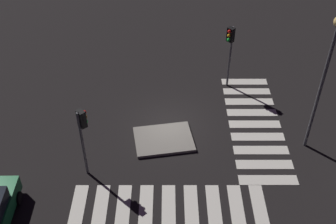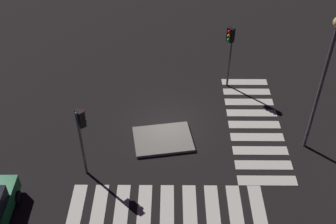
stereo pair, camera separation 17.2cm
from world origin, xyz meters
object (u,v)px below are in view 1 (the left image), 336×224
(traffic_island, at_px, (163,139))
(traffic_light_north, at_px, (230,43))
(street_lamp, at_px, (327,65))
(traffic_light_south, at_px, (82,128))

(traffic_island, height_order, traffic_light_north, traffic_light_north)
(traffic_island, height_order, street_lamp, street_lamp)
(traffic_light_north, height_order, traffic_light_south, traffic_light_north)
(traffic_light_south, bearing_deg, traffic_light_north, 1.55)
(traffic_island, distance_m, street_lamp, 9.99)
(traffic_island, bearing_deg, traffic_light_south, -148.15)
(traffic_light_north, bearing_deg, traffic_light_south, -1.59)
(traffic_island, height_order, traffic_light_south, traffic_light_south)
(traffic_light_north, relative_size, street_lamp, 0.55)
(traffic_island, relative_size, traffic_light_north, 0.83)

